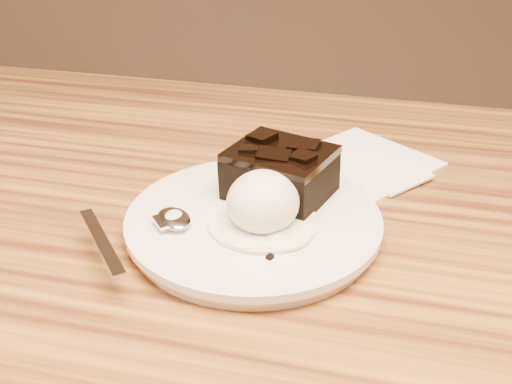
% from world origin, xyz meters
% --- Properties ---
extents(plate, '(0.24, 0.24, 0.02)m').
position_xyz_m(plate, '(-0.02, -0.00, 0.76)').
color(plate, white).
rests_on(plate, dining_table).
extents(brownie, '(0.11, 0.10, 0.04)m').
position_xyz_m(brownie, '(-0.00, 0.04, 0.79)').
color(brownie, black).
rests_on(brownie, plate).
extents(ice_cream_scoop, '(0.07, 0.07, 0.06)m').
position_xyz_m(ice_cream_scoop, '(-0.00, -0.02, 0.79)').
color(ice_cream_scoop, white).
rests_on(ice_cream_scoop, plate).
extents(melt_puddle, '(0.10, 0.10, 0.00)m').
position_xyz_m(melt_puddle, '(-0.00, -0.02, 0.77)').
color(melt_puddle, white).
rests_on(melt_puddle, plate).
extents(spoon, '(0.13, 0.15, 0.01)m').
position_xyz_m(spoon, '(-0.08, -0.04, 0.77)').
color(spoon, silver).
rests_on(spoon, plate).
extents(napkin, '(0.20, 0.20, 0.01)m').
position_xyz_m(napkin, '(0.07, 0.18, 0.75)').
color(napkin, white).
rests_on(napkin, dining_table).
extents(crumb_a, '(0.01, 0.01, 0.00)m').
position_xyz_m(crumb_a, '(0.01, -0.07, 0.77)').
color(crumb_a, black).
rests_on(crumb_a, plate).
extents(crumb_b, '(0.01, 0.01, 0.00)m').
position_xyz_m(crumb_b, '(-0.00, 0.01, 0.77)').
color(crumb_b, black).
rests_on(crumb_b, plate).
extents(crumb_c, '(0.00, 0.01, 0.00)m').
position_xyz_m(crumb_c, '(0.03, -0.01, 0.77)').
color(crumb_c, black).
rests_on(crumb_c, plate).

